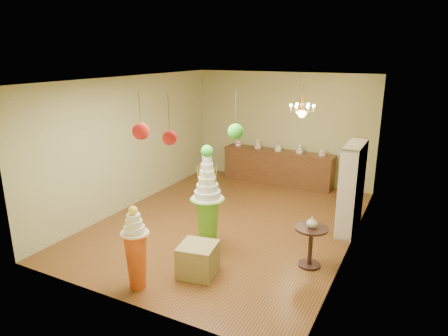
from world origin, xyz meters
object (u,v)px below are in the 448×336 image
at_px(pedestal_green, 208,211).
at_px(sideboard, 277,166).
at_px(pedestal_orange, 136,254).
at_px(round_table, 311,241).

relative_size(pedestal_green, sideboard, 0.65).
bearing_deg(sideboard, pedestal_orange, -91.53).
bearing_deg(pedestal_green, pedestal_orange, -104.16).
xyz_separation_m(pedestal_green, round_table, (1.80, 0.32, -0.32)).
height_order(pedestal_green, sideboard, pedestal_green).
height_order(pedestal_green, round_table, pedestal_green).
xyz_separation_m(pedestal_orange, sideboard, (0.15, 5.82, -0.09)).
bearing_deg(pedestal_green, sideboard, 93.06).
distance_m(pedestal_orange, round_table, 2.86).
height_order(pedestal_orange, round_table, pedestal_orange).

